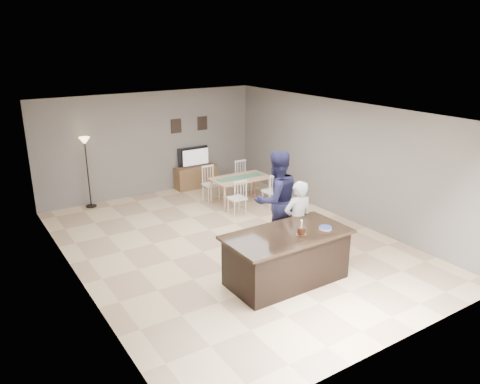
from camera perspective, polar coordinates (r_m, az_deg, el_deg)
floor at (r=9.63m, az=-1.10°, el=-6.36°), size 8.00×8.00×0.00m
room_shell at (r=9.06m, az=-1.16°, el=3.31°), size 8.00×8.00×8.00m
kitchen_island at (r=8.11m, az=5.68°, el=-7.90°), size 2.15×1.10×0.90m
tv_console at (r=13.16m, az=-5.36°, el=1.85°), size 1.20×0.40×0.60m
television at (r=13.07m, az=-5.58°, el=4.29°), size 0.91×0.12×0.53m
tv_screen_glow at (r=13.00m, az=-5.41°, el=4.25°), size 0.78×0.00×0.78m
picture_frames at (r=12.98m, az=-6.18°, el=8.17°), size 1.10×0.02×0.38m
doorway at (r=6.06m, az=-13.94°, el=-9.50°), size 0.00×2.10×2.65m
woman at (r=8.77m, az=7.05°, el=-3.54°), size 0.62×0.45×1.56m
man at (r=9.18m, az=4.45°, el=-0.99°), size 1.00×0.80×1.99m
birthday_cake at (r=7.88m, az=7.48°, el=-4.73°), size 0.17×0.17×0.26m
plate_stack at (r=8.18m, az=10.36°, el=-4.33°), size 0.23×0.23×0.04m
dining_table at (r=11.75m, az=0.06°, el=1.24°), size 1.47×1.66×0.89m
floor_lamp at (r=11.89m, az=-18.29°, el=4.49°), size 0.26×0.26×1.76m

